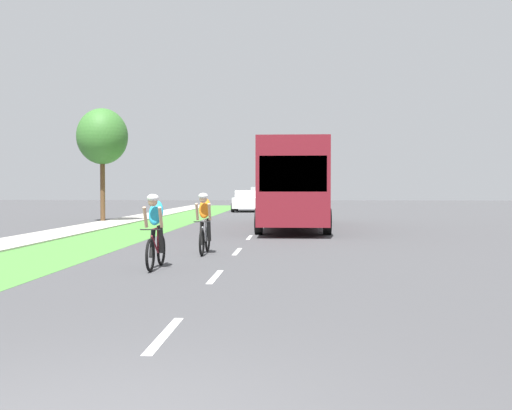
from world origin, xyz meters
The scene contains 10 objects.
ground_plane centered at (0.00, 20.00, 0.00)m, with size 120.00×120.00×0.00m, color #424244.
grass_verge centered at (-4.77, 20.00, 0.00)m, with size 2.91×70.00×0.01m, color #478438.
sidewalk_concrete centered at (-7.17, 20.00, 0.00)m, with size 1.90×70.00×0.10m, color #B2ADA3.
lane_markings_center centered at (0.00, 24.00, 0.00)m, with size 0.12×53.13×0.01m.
cyclist_lead centered at (-1.41, 8.76, 0.81)m, with size 0.42×1.72×1.58m.
cyclist_trailing centered at (-0.79, 11.70, 0.81)m, with size 0.42×1.72×1.58m.
bus_maroon centered at (1.49, 22.21, 1.98)m, with size 2.78×11.60×3.48m.
sedan_white centered at (-1.82, 40.12, 0.77)m, with size 1.98×4.30×1.52m.
suv_silver centered at (-1.37, 51.26, 0.95)m, with size 2.15×4.70×1.79m.
street_tree_near centered at (-8.06, 26.33, 4.26)m, with size 2.54×2.54×5.69m.
Camera 1 is at (1.48, -4.01, 1.71)m, focal length 43.13 mm.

